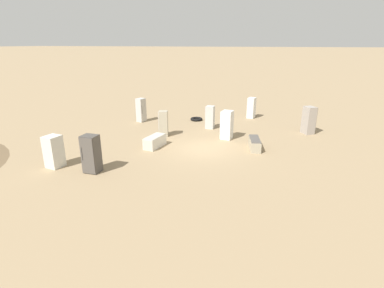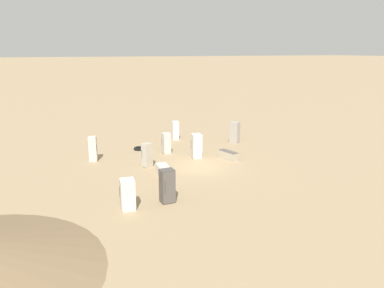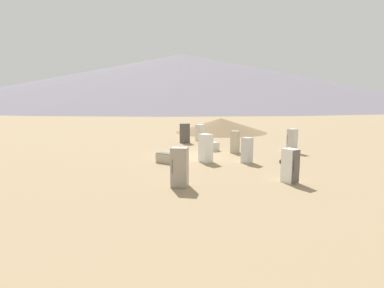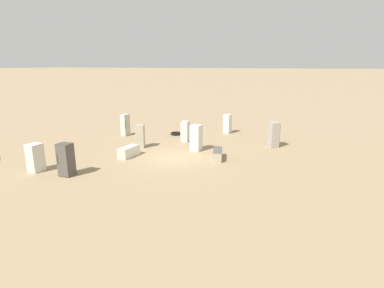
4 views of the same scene
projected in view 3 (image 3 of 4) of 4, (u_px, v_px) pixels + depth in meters
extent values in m
plane|color=#9E8460|center=(190.00, 155.00, 22.90)|extent=(1000.00, 1000.00, 0.00)
cone|color=slate|center=(183.00, 80.00, 246.61)|extent=(355.03, 355.03, 40.93)
cone|color=#7F6647|center=(221.00, 125.00, 39.12)|extent=(11.88, 11.88, 1.83)
cube|color=#A89E93|center=(180.00, 167.00, 14.60)|extent=(1.02, 0.98, 1.94)
cube|color=gray|center=(178.00, 169.00, 14.26)|extent=(0.65, 0.46, 1.87)
cylinder|color=#2D2D2D|center=(172.00, 167.00, 14.27)|extent=(0.02, 0.02, 0.68)
cube|color=silver|center=(247.00, 150.00, 20.13)|extent=(0.61, 0.60, 1.72)
cube|color=#BCB7AD|center=(249.00, 150.00, 20.36)|extent=(0.57, 0.06, 1.65)
cylinder|color=#2D2D2D|center=(252.00, 149.00, 20.23)|extent=(0.02, 0.02, 0.60)
cube|color=#4C4742|center=(185.00, 133.00, 29.33)|extent=(0.65, 0.78, 1.92)
cube|color=#56514C|center=(182.00, 133.00, 29.56)|extent=(0.06, 0.74, 1.84)
cylinder|color=#2D2D2D|center=(184.00, 132.00, 29.76)|extent=(0.02, 0.02, 0.67)
cube|color=#B2A88E|center=(235.00, 142.00, 23.94)|extent=(0.76, 0.73, 1.77)
cube|color=#BCB7AD|center=(236.00, 141.00, 24.21)|extent=(0.58, 0.22, 1.69)
cylinder|color=#2D2D2D|center=(239.00, 140.00, 24.13)|extent=(0.02, 0.02, 0.62)
cube|color=white|center=(206.00, 148.00, 20.41)|extent=(0.83, 0.76, 1.92)
cube|color=beige|center=(210.00, 148.00, 20.63)|extent=(0.73, 0.12, 1.85)
cylinder|color=#2D2D2D|center=(212.00, 147.00, 20.43)|extent=(0.02, 0.02, 0.67)
cube|color=white|center=(290.00, 166.00, 15.34)|extent=(0.79, 0.70, 1.76)
cube|color=#56514C|center=(296.00, 167.00, 15.04)|extent=(0.14, 0.55, 1.69)
cylinder|color=#2D2D2D|center=(294.00, 166.00, 14.89)|extent=(0.02, 0.02, 0.62)
cube|color=silver|center=(200.00, 133.00, 30.98)|extent=(0.85, 0.80, 1.69)
cube|color=#BCB7AD|center=(203.00, 132.00, 31.21)|extent=(0.74, 0.13, 1.62)
cylinder|color=#2D2D2D|center=(205.00, 132.00, 31.01)|extent=(0.02, 0.02, 0.59)
cube|color=silver|center=(292.00, 141.00, 24.10)|extent=(0.77, 0.70, 1.91)
cube|color=#BCB7AD|center=(290.00, 141.00, 23.95)|extent=(0.61, 0.20, 1.84)
cylinder|color=#2D2D2D|center=(287.00, 139.00, 24.12)|extent=(0.02, 0.02, 0.67)
cube|color=#B2A88E|center=(169.00, 159.00, 20.10)|extent=(1.86, 0.99, 0.63)
cube|color=#56514C|center=(169.00, 154.00, 20.05)|extent=(1.79, 0.95, 0.04)
cube|color=beige|center=(210.00, 146.00, 25.38)|extent=(1.72, 0.91, 0.67)
cube|color=beige|center=(210.00, 142.00, 25.32)|extent=(1.66, 0.87, 0.04)
torus|color=black|center=(287.00, 162.00, 20.03)|extent=(1.00, 1.00, 0.22)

